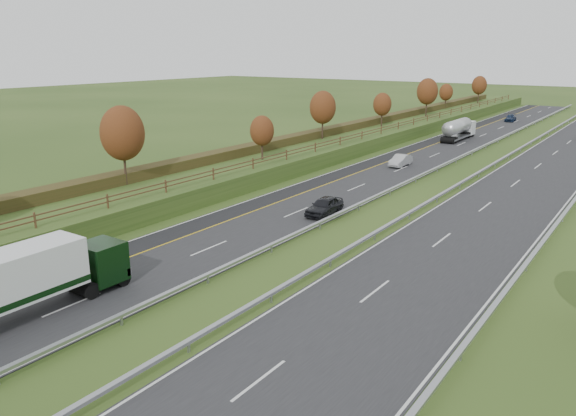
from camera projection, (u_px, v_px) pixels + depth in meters
The scene contains 15 objects.
ground at pixel (441, 182), 64.59m from camera, with size 400.00×400.00×0.00m, color #2F4719.
near_carriageway at pixel (395, 167), 72.92m from camera, with size 10.50×200.00×0.04m, color #242427.
far_carriageway at pixel (529, 183), 63.91m from camera, with size 10.50×200.00×0.04m, color #242427.
hard_shoulder at pixel (369, 164), 74.97m from camera, with size 3.00×200.00×0.04m, color black.
lane_markings at pixel (442, 173), 69.32m from camera, with size 26.75×200.00×0.01m.
embankment_left at pixel (311, 150), 79.75m from camera, with size 12.00×200.00×2.00m, color #2F4719.
hedge_left at pixel (299, 138), 80.42m from camera, with size 2.20×180.00×1.10m, color #343515.
fence_left at pixel (337, 141), 76.50m from camera, with size 0.12×189.06×1.20m.
median_barrier_near at pixel (438, 167), 69.65m from camera, with size 0.32×200.00×0.71m.
median_barrier_far at pixel (479, 172), 66.86m from camera, with size 0.32×200.00×0.71m.
trees_left at pixel (300, 114), 75.43m from camera, with size 6.64×164.30×7.66m.
road_tanker at pixel (459, 129), 94.43m from camera, with size 2.40×11.22×3.46m.
car_dark_near at pixel (324, 206), 51.47m from camera, with size 1.93×4.81×1.64m, color black.
car_silver_mid at pixel (400, 160), 73.11m from camera, with size 1.58×4.54×1.49m, color #ACADB1.
car_small_far at pixel (511, 118), 119.04m from camera, with size 1.92×4.71×1.37m, color #12203A.
Camera 1 is at (29.18, -6.89, 14.65)m, focal length 35.00 mm.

